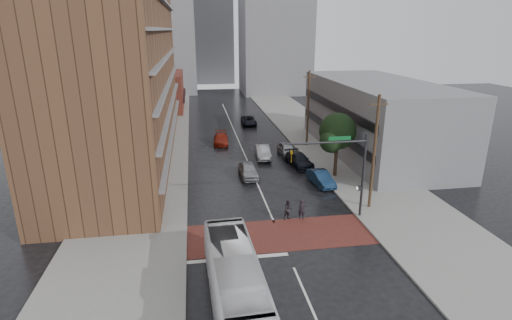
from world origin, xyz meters
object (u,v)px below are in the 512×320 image
pedestrian_a (302,210)px  car_parked_near (321,178)px  car_parked_mid (299,160)px  car_travel_c (221,139)px  suv_travel (249,121)px  pedestrian_b (288,210)px  car_travel_a (248,170)px  transit_bus (236,284)px  car_travel_b (263,152)px  car_parked_far (287,149)px

pedestrian_a → car_parked_near: 8.16m
car_parked_mid → pedestrian_a: bearing=-113.2°
car_parked_near → car_parked_mid: bearing=88.9°
pedestrian_a → car_parked_near: size_ratio=0.40×
car_travel_c → suv_travel: 12.12m
pedestrian_a → pedestrian_b: bearing=179.9°
car_travel_a → suv_travel: (3.45, 24.36, -0.08)m
transit_bus → car_travel_a: 21.05m
car_parked_mid → car_travel_b: bearing=126.0°
transit_bus → car_travel_b: bearing=74.9°
car_travel_b → suv_travel: 18.11m
pedestrian_a → car_travel_a: 10.90m
transit_bus → car_travel_c: bearing=85.1°
suv_travel → car_travel_b: bearing=-91.3°
pedestrian_b → car_travel_c: bearing=80.5°
pedestrian_a → car_travel_b: bearing=99.1°
car_parked_near → car_parked_far: bearing=88.8°
suv_travel → car_parked_far: size_ratio=1.08×
car_travel_c → car_travel_a: bearing=-77.7°
pedestrian_a → pedestrian_b: 1.11m
car_travel_b → car_parked_mid: size_ratio=0.93×
car_travel_c → suv_travel: car_travel_c is taller
car_travel_b → car_parked_near: car_travel_b is taller
pedestrian_b → car_travel_b: bearing=68.9°
transit_bus → car_parked_far: (9.39, 27.61, -0.81)m
car_travel_a → car_travel_b: 6.80m
pedestrian_b → car_travel_b: 16.61m
pedestrian_a → car_parked_mid: 13.55m
car_travel_c → suv_travel: size_ratio=0.97×
suv_travel → car_parked_near: car_parked_near is taller
suv_travel → car_travel_c: bearing=-115.1°
pedestrian_b → car_parked_near: (5.02, 7.00, -0.13)m
car_travel_a → car_travel_b: bearing=65.7°
pedestrian_a → car_travel_c: (-4.93, 23.97, -0.15)m
pedestrian_a → car_parked_mid: size_ratio=0.34×
car_travel_a → car_parked_near: size_ratio=1.05×
transit_bus → car_parked_mid: 25.40m
pedestrian_a → pedestrian_b: size_ratio=1.01×
car_travel_a → transit_bus: bearing=-101.2°
car_travel_c → car_parked_near: (8.85, -16.82, 0.01)m
car_travel_c → car_parked_far: bearing=-36.3°
transit_bus → car_travel_c: size_ratio=2.38×
car_travel_b → car_travel_c: (-4.57, 7.23, -0.06)m
pedestrian_a → car_travel_c: bearing=109.5°
pedestrian_a → pedestrian_b: pedestrian_a is taller
car_travel_a → car_parked_mid: 6.82m
transit_bus → car_parked_near: (10.49, 17.40, -0.89)m
car_travel_a → car_travel_c: 13.63m
car_travel_b → car_parked_far: car_parked_far is taller
car_parked_mid → car_parked_far: bearing=86.7°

